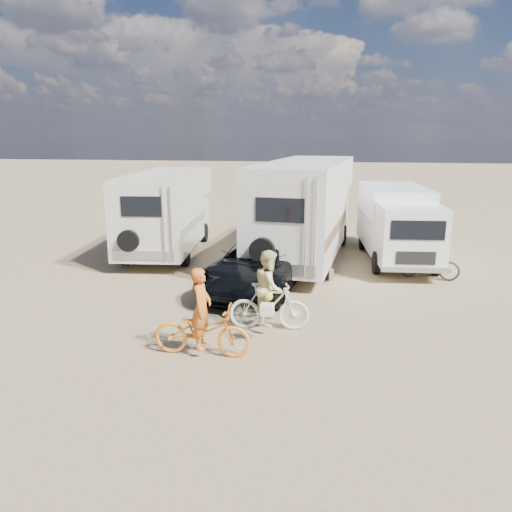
% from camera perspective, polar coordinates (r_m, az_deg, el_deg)
% --- Properties ---
extents(ground, '(140.00, 140.00, 0.00)m').
position_cam_1_polar(ground, '(11.18, 2.09, -9.06)').
color(ground, '#9B825C').
rests_on(ground, ground).
extents(rv_main, '(3.40, 8.55, 3.48)m').
position_cam_1_polar(rv_main, '(17.45, 5.84, 5.29)').
color(rv_main, white).
rests_on(rv_main, ground).
extents(rv_left, '(2.92, 6.68, 3.00)m').
position_cam_1_polar(rv_left, '(18.64, -10.34, 4.95)').
color(rv_left, silver).
rests_on(rv_left, ground).
extents(box_truck, '(2.53, 5.87, 2.57)m').
position_cam_1_polar(box_truck, '(17.75, 16.24, 3.45)').
color(box_truck, white).
rests_on(box_truck, ground).
extents(dark_suv, '(3.09, 5.35, 1.40)m').
position_cam_1_polar(dark_suv, '(14.05, 0.15, -1.13)').
color(dark_suv, black).
rests_on(dark_suv, ground).
extents(bike_man, '(2.00, 0.70, 1.05)m').
position_cam_1_polar(bike_man, '(10.02, -6.36, -8.71)').
color(bike_man, orange).
rests_on(bike_man, ground).
extents(bike_woman, '(1.89, 0.68, 1.11)m').
position_cam_1_polar(bike_woman, '(11.21, 1.54, -5.94)').
color(bike_woman, beige).
rests_on(bike_woman, ground).
extents(rider_man, '(0.40, 0.61, 1.66)m').
position_cam_1_polar(rider_man, '(9.91, -6.41, -7.08)').
color(rider_man, orange).
rests_on(rider_man, ground).
extents(rider_woman, '(0.71, 0.88, 1.70)m').
position_cam_1_polar(rider_woman, '(11.11, 1.55, -4.51)').
color(rider_woman, beige).
rests_on(rider_woman, ground).
extents(bike_parked, '(1.92, 1.01, 0.96)m').
position_cam_1_polar(bike_parked, '(16.01, 19.61, -0.88)').
color(bike_parked, '#282A28').
rests_on(bike_parked, ground).
extents(cooler, '(0.54, 0.40, 0.43)m').
position_cam_1_polar(cooler, '(13.07, -5.33, -4.61)').
color(cooler, teal).
rests_on(cooler, ground).
extents(crate, '(0.57, 0.57, 0.36)m').
position_cam_1_polar(crate, '(15.27, 8.04, -2.06)').
color(crate, '#8A674A').
rests_on(crate, ground).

